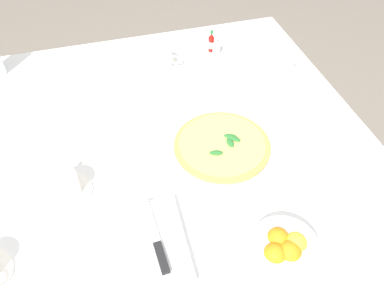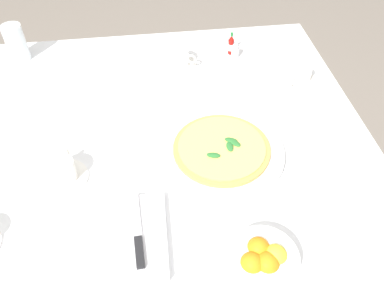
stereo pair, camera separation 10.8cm
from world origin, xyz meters
The scene contains 14 objects.
ground_plane centered at (0.00, 0.00, 0.00)m, with size 8.00×8.00×0.00m, color slate.
dining_table centered at (0.00, 0.00, 0.61)m, with size 1.20×1.20×0.74m.
pizza_plate centered at (-0.06, -0.15, 0.75)m, with size 0.34×0.34×0.02m.
pizza centered at (-0.06, -0.15, 0.76)m, with size 0.26×0.26×0.02m.
coffee_cup_far_right centered at (0.23, -0.47, 0.77)m, with size 0.13×0.13×0.06m.
coffee_cup_near_left centered at (-0.09, 0.27, 0.76)m, with size 0.13×0.13×0.06m.
coffee_cup_left_edge centered at (0.38, -0.08, 0.77)m, with size 0.13×0.13×0.06m.
water_glass_center_back centered at (0.49, 0.47, 0.79)m, with size 0.07×0.07×0.13m.
napkin_folded centered at (-0.29, 0.08, 0.75)m, with size 0.22×0.14×0.02m.
dinner_knife centered at (-0.29, 0.08, 0.76)m, with size 0.20×0.03×0.01m.
citrus_bowl centered at (-0.40, -0.18, 0.76)m, with size 0.15×0.15×0.06m.
hot_sauce_bottle centered at (0.43, -0.28, 0.77)m, with size 0.02×0.02×0.08m.
salt_shaker centered at (0.45, -0.27, 0.76)m, with size 0.03×0.03×0.06m.
pepper_shaker centered at (0.40, -0.29, 0.76)m, with size 0.03×0.03×0.06m.
Camera 2 is at (-0.77, 0.02, 1.53)m, focal length 36.56 mm.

